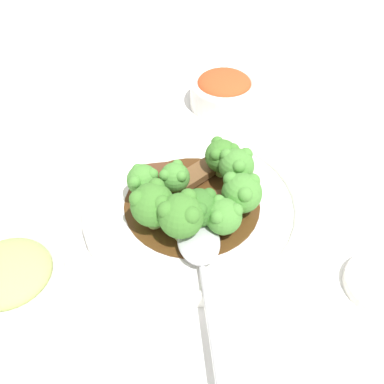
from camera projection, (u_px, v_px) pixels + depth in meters
ground_plane at (192, 212)px, 0.54m from camera, size 4.00×4.00×0.00m
main_plate at (192, 206)px, 0.53m from camera, size 0.26×0.26×0.02m
beef_strip_0 at (210, 203)px, 0.51m from camera, size 0.07×0.04×0.01m
beef_strip_1 at (172, 207)px, 0.51m from camera, size 0.06×0.06×0.01m
beef_strip_2 at (157, 182)px, 0.54m from camera, size 0.05×0.06×0.01m
beef_strip_3 at (196, 175)px, 0.55m from camera, size 0.06×0.07×0.01m
broccoli_floret_0 at (222, 155)px, 0.54m from camera, size 0.04×0.04×0.05m
broccoli_floret_1 at (199, 207)px, 0.48m from camera, size 0.04×0.04×0.05m
broccoli_floret_2 at (181, 215)px, 0.46m from camera, size 0.05×0.05×0.06m
broccoli_floret_3 at (142, 182)px, 0.50m from camera, size 0.04×0.04×0.05m
broccoli_floret_4 at (237, 166)px, 0.52m from camera, size 0.04×0.04×0.05m
broccoli_floret_5 at (175, 177)px, 0.51m from camera, size 0.03×0.03×0.05m
broccoli_floret_6 at (224, 216)px, 0.47m from camera, size 0.04×0.04×0.04m
broccoli_floret_7 at (242, 192)px, 0.49m from camera, size 0.05×0.05×0.05m
broccoli_floret_8 at (153, 204)px, 0.48m from camera, size 0.05×0.05×0.06m
serving_spoon at (201, 254)px, 0.46m from camera, size 0.07×0.22×0.01m
side_bowl_kimchi at (224, 90)px, 0.68m from camera, size 0.10×0.10×0.05m
side_bowl_appetizer at (12, 281)px, 0.44m from camera, size 0.11×0.11×0.06m
sauce_dish at (381, 283)px, 0.46m from camera, size 0.08×0.08×0.01m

